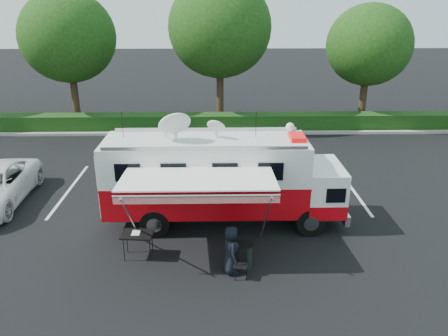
{
  "coord_description": "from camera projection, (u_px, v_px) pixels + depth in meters",
  "views": [
    {
      "loc": [
        -0.28,
        -14.01,
        7.52
      ],
      "look_at": [
        0.0,
        0.5,
        1.9
      ],
      "focal_mm": 35.0,
      "sensor_mm": 36.0,
      "label": 1
    }
  ],
  "objects": [
    {
      "name": "folding_table",
      "position": [
        137.0,
        235.0,
        13.38
      ],
      "size": [
        1.01,
        0.75,
        0.82
      ],
      "color": "black",
      "rests_on": "ground_plane"
    },
    {
      "name": "person",
      "position": [
        231.0,
        272.0,
        12.89
      ],
      "size": [
        0.58,
        0.79,
        1.5
      ],
      "primitive_type": "imported",
      "rotation": [
        0.0,
        0.0,
        1.72
      ],
      "color": "black",
      "rests_on": "ground_plane"
    },
    {
      "name": "awning",
      "position": [
        198.0,
        183.0,
        12.62
      ],
      "size": [
        4.53,
        2.36,
        2.74
      ],
      "color": "white",
      "rests_on": "ground_plane"
    },
    {
      "name": "trash_bin",
      "position": [
        245.0,
        254.0,
        13.07
      ],
      "size": [
        0.5,
        0.5,
        0.75
      ],
      "color": "black",
      "rests_on": "ground_plane"
    },
    {
      "name": "back_border",
      "position": [
        239.0,
        45.0,
        26.03
      ],
      "size": [
        60.0,
        6.14,
        8.87
      ],
      "color": "#9E998E",
      "rests_on": "ground_plane"
    },
    {
      "name": "command_truck",
      "position": [
        222.0,
        178.0,
        15.16
      ],
      "size": [
        8.3,
        2.29,
        3.99
      ],
      "color": "black",
      "rests_on": "ground_plane"
    },
    {
      "name": "folding_chair",
      "position": [
        241.0,
        260.0,
        12.55
      ],
      "size": [
        0.5,
        0.52,
        0.86
      ],
      "color": "black",
      "rests_on": "ground_plane"
    },
    {
      "name": "stall_lines",
      "position": [
        211.0,
        188.0,
        18.57
      ],
      "size": [
        24.12,
        5.5,
        0.01
      ],
      "color": "silver",
      "rests_on": "ground_plane"
    },
    {
      "name": "ground_plane",
      "position": [
        224.0,
        222.0,
        15.78
      ],
      "size": [
        120.0,
        120.0,
        0.0
      ],
      "primitive_type": "plane",
      "color": "black",
      "rests_on": "ground"
    }
  ]
}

